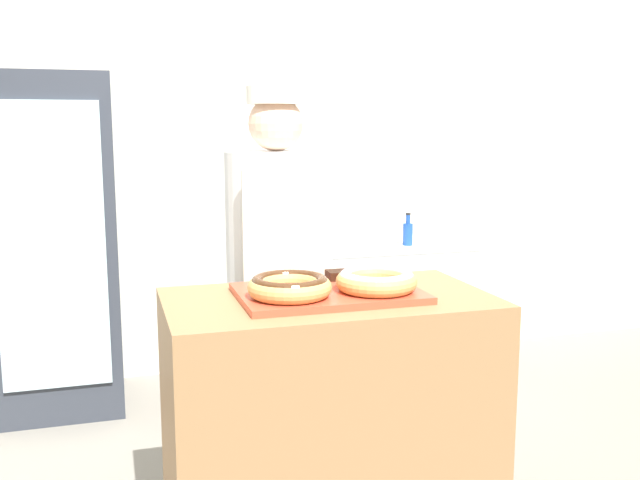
% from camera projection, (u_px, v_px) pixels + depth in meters
% --- Properties ---
extents(wall_back, '(8.00, 0.06, 2.70)m').
position_uv_depth(wall_back, '(225.00, 155.00, 4.37)').
color(wall_back, silver).
rests_on(wall_back, ground_plane).
extents(display_counter, '(1.10, 0.62, 0.96)m').
position_uv_depth(display_counter, '(328.00, 429.00, 2.50)').
color(display_counter, '#997047').
rests_on(display_counter, ground_plane).
extents(serving_tray, '(0.61, 0.42, 0.02)m').
position_uv_depth(serving_tray, '(328.00, 293.00, 2.42)').
color(serving_tray, '#D84C33').
rests_on(serving_tray, display_counter).
extents(donut_chocolate_glaze, '(0.28, 0.28, 0.07)m').
position_uv_depth(donut_chocolate_glaze, '(290.00, 285.00, 2.31)').
color(donut_chocolate_glaze, tan).
rests_on(donut_chocolate_glaze, serving_tray).
extents(donut_light_glaze, '(0.28, 0.28, 0.07)m').
position_uv_depth(donut_light_glaze, '(376.00, 280.00, 2.40)').
color(donut_light_glaze, tan).
rests_on(donut_light_glaze, serving_tray).
extents(brownie_back_left, '(0.08, 0.08, 0.03)m').
position_uv_depth(brownie_back_left, '(294.00, 278.00, 2.53)').
color(brownie_back_left, black).
rests_on(brownie_back_left, serving_tray).
extents(brownie_back_right, '(0.08, 0.08, 0.03)m').
position_uv_depth(brownie_back_right, '(338.00, 275.00, 2.58)').
color(brownie_back_right, black).
rests_on(brownie_back_right, serving_tray).
extents(baker_person, '(0.42, 0.42, 1.69)m').
position_uv_depth(baker_person, '(278.00, 284.00, 2.96)').
color(baker_person, '#4C4C51').
rests_on(baker_person, ground_plane).
extents(beverage_fridge, '(0.64, 0.62, 1.80)m').
position_uv_depth(beverage_fridge, '(55.00, 245.00, 3.80)').
color(beverage_fridge, '#333842').
rests_on(beverage_fridge, ground_plane).
extents(chest_freezer, '(1.02, 0.63, 0.82)m').
position_uv_depth(chest_freezer, '(383.00, 307.00, 4.42)').
color(chest_freezer, silver).
rests_on(chest_freezer, ground_plane).
extents(bottle_blue, '(0.06, 0.06, 0.20)m').
position_uv_depth(bottle_blue, '(408.00, 233.00, 4.28)').
color(bottle_blue, '#1E4CB2').
rests_on(bottle_blue, chest_freezer).
extents(bottle_blue_b, '(0.06, 0.06, 0.26)m').
position_uv_depth(bottle_blue_b, '(327.00, 224.00, 4.47)').
color(bottle_blue_b, '#1E4CB2').
rests_on(bottle_blue_b, chest_freezer).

